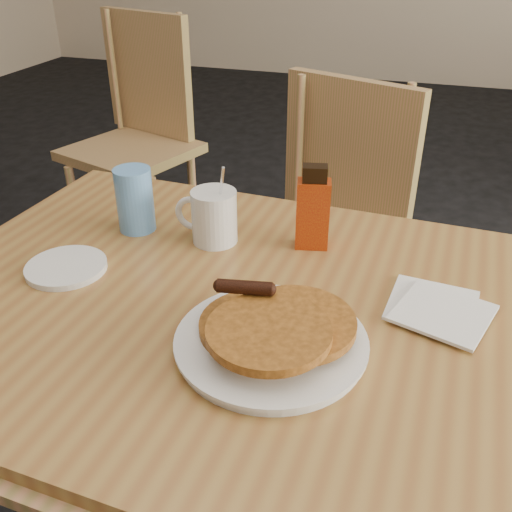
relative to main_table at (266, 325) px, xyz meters
The scene contains 9 objects.
main_table is the anchor object (origin of this frame).
chair_main_far 0.76m from the main_table, 90.28° to the left, with size 0.55×0.56×0.95m.
chair_wall_extra 1.66m from the main_table, 125.92° to the left, with size 0.57×0.58×1.01m.
pancake_plate 0.13m from the main_table, 68.14° to the right, with size 0.30×0.30×0.09m.
coffee_mug 0.27m from the main_table, 132.05° to the left, with size 0.13×0.09×0.17m.
syrup_bottle 0.26m from the main_table, 83.91° to the left, with size 0.07×0.06×0.17m.
napkin_stack 0.29m from the main_table, 14.67° to the left, with size 0.18×0.19×0.01m.
blue_tumbler 0.41m from the main_table, 151.36° to the left, with size 0.08×0.08×0.14m, color #5C97D8.
side_saucer 0.39m from the main_table, behind, with size 0.15×0.15×0.01m, color silver.
Camera 1 is at (0.20, -0.73, 1.32)m, focal length 40.00 mm.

